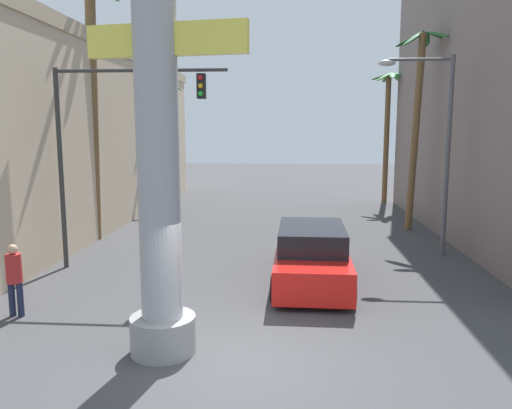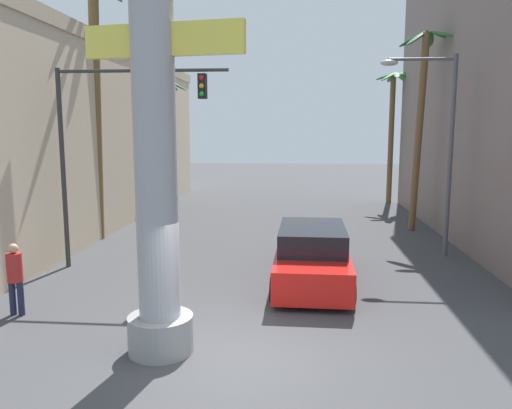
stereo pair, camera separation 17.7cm
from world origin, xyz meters
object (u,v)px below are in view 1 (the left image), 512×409
object	(u,v)px
neon_sign_pole	(156,70)
palm_tree_mid_right	(418,107)
pedestrian_curb_left	(14,275)
traffic_light_mast	(110,129)
car_lead	(311,255)
palm_tree_far_right	(389,117)
palm_tree_far_left	(162,126)
street_lamp	(436,135)
palm_tree_mid_left	(91,85)

from	to	relation	value
neon_sign_pole	palm_tree_mid_right	size ratio (longest dim) A/B	1.38
pedestrian_curb_left	traffic_light_mast	bearing A→B (deg)	78.22
car_lead	palm_tree_far_right	world-z (taller)	palm_tree_far_right
neon_sign_pole	palm_tree_far_left	distance (m)	18.77
street_lamp	palm_tree_mid_left	bearing A→B (deg)	172.71
palm_tree_mid_left	palm_tree_mid_right	distance (m)	12.73
street_lamp	car_lead	bearing A→B (deg)	-141.16
neon_sign_pole	street_lamp	xyz separation A→B (m)	(7.06, 7.98, -1.20)
street_lamp	palm_tree_far_right	bearing A→B (deg)	86.70
neon_sign_pole	car_lead	xyz separation A→B (m)	(2.94, 4.67, -4.46)
traffic_light_mast	palm_tree_far_left	size ratio (longest dim) A/B	0.85
traffic_light_mast	palm_tree_far_left	world-z (taller)	palm_tree_far_left
street_lamp	traffic_light_mast	world-z (taller)	street_lamp
palm_tree_mid_right	palm_tree_far_left	distance (m)	13.57
neon_sign_pole	traffic_light_mast	distance (m)	6.37
car_lead	palm_tree_mid_left	world-z (taller)	palm_tree_mid_left
traffic_light_mast	car_lead	size ratio (longest dim) A/B	1.16
pedestrian_curb_left	palm_tree_mid_left	bearing A→B (deg)	98.99
palm_tree_far_right	pedestrian_curb_left	world-z (taller)	palm_tree_far_right
traffic_light_mast	palm_tree_far_right	bearing A→B (deg)	53.61
street_lamp	car_lead	xyz separation A→B (m)	(-4.12, -3.31, -3.26)
palm_tree_far_right	palm_tree_mid_right	distance (m)	8.03
car_lead	pedestrian_curb_left	world-z (taller)	pedestrian_curb_left
car_lead	palm_tree_mid_right	world-z (taller)	palm_tree_mid_right
palm_tree_far_right	palm_tree_mid_right	xyz separation A→B (m)	(-0.34, -8.02, 0.19)
palm_tree_mid_left	traffic_light_mast	bearing A→B (deg)	-62.09
street_lamp	palm_tree_far_left	world-z (taller)	palm_tree_far_left
palm_tree_far_right	palm_tree_far_left	distance (m)	12.60
neon_sign_pole	palm_tree_far_left	world-z (taller)	neon_sign_pole
palm_tree_far_right	pedestrian_curb_left	xyz separation A→B (m)	(-11.53, -18.52, -3.93)
neon_sign_pole	palm_tree_far_left	size ratio (longest dim) A/B	1.60
neon_sign_pole	palm_tree_mid_right	bearing A→B (deg)	58.39
palm_tree_mid_left	palm_tree_far_right	bearing A→B (deg)	39.50
palm_tree_mid_right	palm_tree_far_left	world-z (taller)	palm_tree_mid_right
traffic_light_mast	pedestrian_curb_left	distance (m)	5.22
palm_tree_mid_left	pedestrian_curb_left	xyz separation A→B (m)	(1.26, -7.98, -4.85)
palm_tree_mid_left	pedestrian_curb_left	distance (m)	9.42
traffic_light_mast	palm_tree_mid_right	xyz separation A→B (m)	(10.35, 6.48, 0.90)
palm_tree_mid_right	car_lead	bearing A→B (deg)	-121.21
traffic_light_mast	palm_tree_mid_right	distance (m)	12.25
street_lamp	palm_tree_far_left	xyz separation A→B (m)	(-11.74, 10.17, 0.39)
palm_tree_mid_right	street_lamp	bearing A→B (deg)	-95.03
pedestrian_curb_left	neon_sign_pole	bearing A→B (deg)	-22.35
traffic_light_mast	pedestrian_curb_left	world-z (taller)	traffic_light_mast
neon_sign_pole	pedestrian_curb_left	world-z (taller)	neon_sign_pole
street_lamp	palm_tree_mid_left	distance (m)	12.33
traffic_light_mast	pedestrian_curb_left	bearing A→B (deg)	-101.78
neon_sign_pole	traffic_light_mast	bearing A→B (deg)	117.81
palm_tree_mid_left	pedestrian_curb_left	bearing A→B (deg)	-81.01
street_lamp	traffic_light_mast	size ratio (longest dim) A/B	1.10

